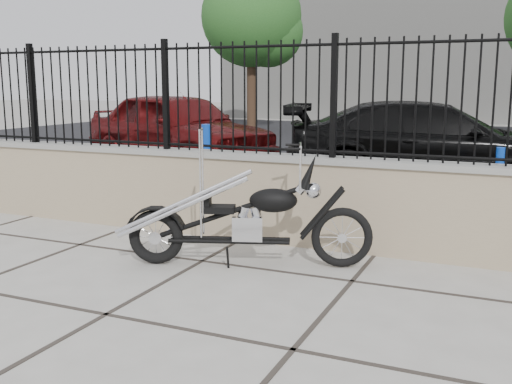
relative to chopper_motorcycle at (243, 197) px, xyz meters
The scene contains 11 objects.
ground_plane 1.73m from the chopper_motorcycle, 105.43° to the right, with size 90.00×90.00×0.00m, color #99968E.
parking_lot 10.99m from the chopper_motorcycle, 92.22° to the left, with size 30.00×30.00×0.00m, color black.
retaining_wall 1.07m from the chopper_motorcycle, 113.90° to the left, with size 14.00×0.36×0.96m, color gray.
iron_fence 1.38m from the chopper_motorcycle, 113.90° to the left, with size 14.00×0.08×1.20m, color black.
background_building 25.18m from the chopper_motorcycle, 90.98° to the left, with size 22.00×6.00×8.00m, color beige.
chopper_motorcycle is the anchor object (origin of this frame).
car_red 7.05m from the chopper_motorcycle, 125.97° to the left, with size 1.85×4.60×1.57m, color #510B0C.
car_black 5.51m from the chopper_motorcycle, 79.62° to the left, with size 1.99×4.89×1.42m, color black.
bollard_a 3.32m from the chopper_motorcycle, 124.33° to the left, with size 0.13×0.13×1.12m, color #0C33BB.
bollard_b 3.92m from the chopper_motorcycle, 57.10° to the left, with size 0.11×0.11×0.90m, color #0E33D4.
tree_left 16.74m from the chopper_motorcycle, 113.90° to the left, with size 3.54×3.54×5.97m.
Camera 1 is at (2.75, -3.45, 1.72)m, focal length 42.00 mm.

